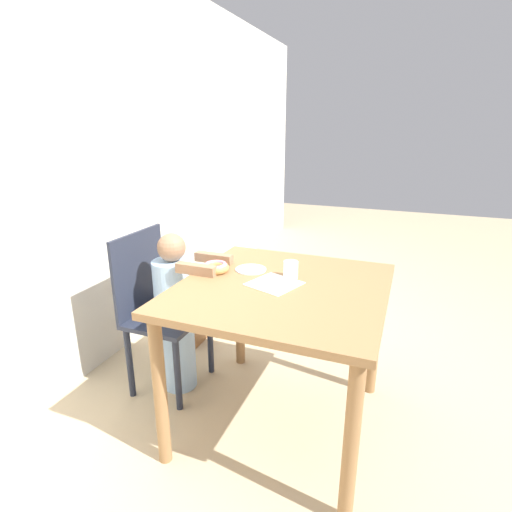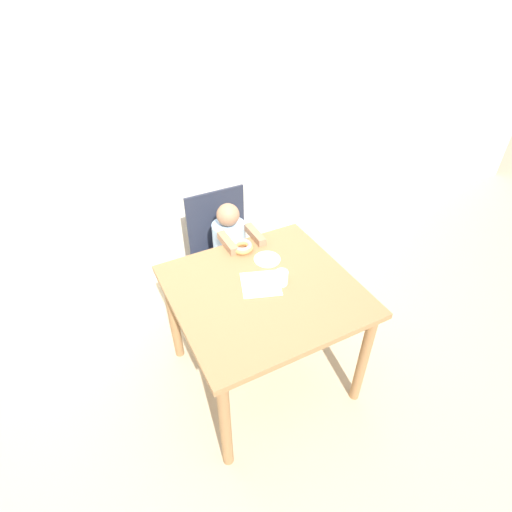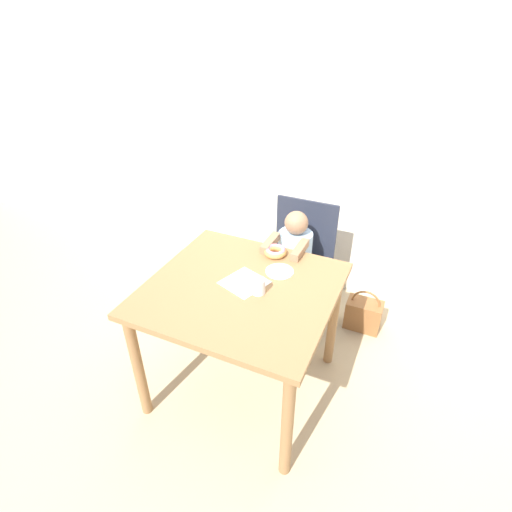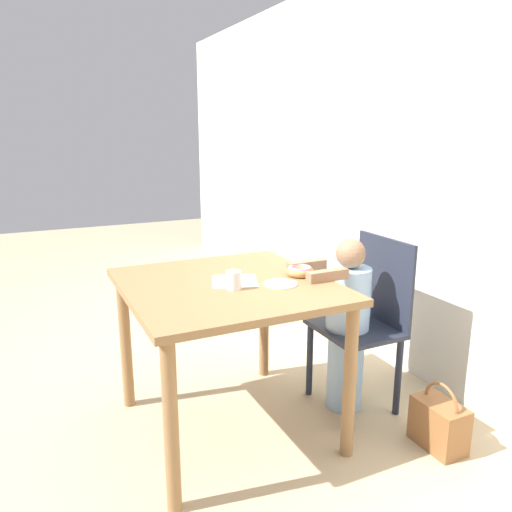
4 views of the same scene
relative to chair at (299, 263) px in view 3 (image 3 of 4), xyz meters
The scene contains 10 objects.
ground_plane 0.91m from the chair, 95.89° to the right, with size 12.00×12.00×0.00m, color tan.
wall_back 0.92m from the chair, 98.73° to the left, with size 8.00×0.05×2.50m.
dining_table 0.79m from the chair, 95.89° to the right, with size 1.00×0.95×0.78m.
chair is the anchor object (origin of this frame).
child_figure 0.12m from the chair, 90.00° to the right, with size 0.24×0.42×0.95m.
donut 0.51m from the chair, 94.59° to the right, with size 0.14×0.14×0.05m.
napkin 0.79m from the chair, 96.48° to the right, with size 0.27×0.27×0.00m.
handbag 0.62m from the chair, ahead, with size 0.26×0.15×0.33m.
cup 0.85m from the chair, 88.07° to the right, with size 0.07×0.07×0.08m.
plate 0.63m from the chair, 83.96° to the right, with size 0.16×0.16×0.01m.
Camera 3 is at (0.78, -1.54, 2.08)m, focal length 28.00 mm.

